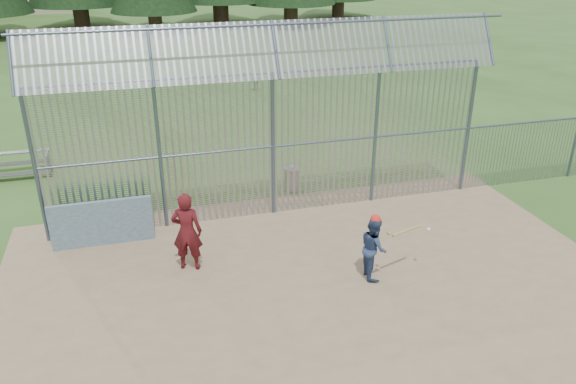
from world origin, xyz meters
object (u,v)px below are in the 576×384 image
object	(u,v)px
onlooker	(187,232)
bleacher	(2,166)
trash_can	(292,179)
batter	(374,248)
dugout_wall	(102,223)

from	to	relation	value
onlooker	bleacher	size ratio (longest dim) A/B	0.64
onlooker	trash_can	xyz separation A→B (m)	(3.60, 3.70, -0.60)
onlooker	bleacher	xyz separation A→B (m)	(-5.20, 7.23, -0.57)
batter	trash_can	size ratio (longest dim) A/B	1.79
batter	trash_can	distance (m)	5.21
bleacher	trash_can	bearing A→B (deg)	-21.87
dugout_wall	batter	bearing A→B (deg)	-28.29
batter	bleacher	xyz separation A→B (m)	(-9.21, 8.72, -0.34)
dugout_wall	batter	distance (m)	6.77
batter	dugout_wall	bearing A→B (deg)	68.84
batter	onlooker	size ratio (longest dim) A/B	0.76
batter	trash_can	world-z (taller)	batter
dugout_wall	bleacher	distance (m)	6.40
onlooker	trash_can	world-z (taller)	onlooker
dugout_wall	bleacher	world-z (taller)	dugout_wall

